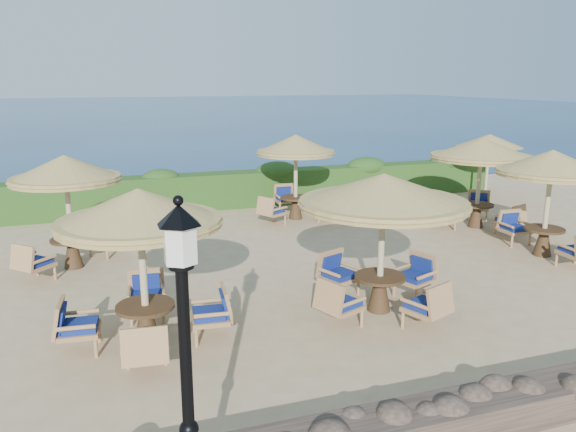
{
  "coord_description": "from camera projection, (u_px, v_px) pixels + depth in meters",
  "views": [
    {
      "loc": [
        -5.4,
        -11.37,
        4.32
      ],
      "look_at": [
        -1.44,
        0.27,
        1.3
      ],
      "focal_mm": 35.0,
      "sensor_mm": 36.0,
      "label": 1
    }
  ],
  "objects": [
    {
      "name": "lamp_post",
      "position": [
        187.0,
        394.0,
        5.05
      ],
      "size": [
        0.44,
        0.44,
        3.31
      ],
      "color": "black",
      "rests_on": "ground"
    },
    {
      "name": "hedge",
      "position": [
        263.0,
        188.0,
        19.65
      ],
      "size": [
        18.0,
        0.9,
        1.2
      ],
      "primitive_type": "cube",
      "color": "#1D3E14",
      "rests_on": "ground"
    },
    {
      "name": "cafe_set_0",
      "position": [
        141.0,
        242.0,
        8.95
      ],
      "size": [
        2.85,
        2.85,
        2.65
      ],
      "color": "tan",
      "rests_on": "ground"
    },
    {
      "name": "cafe_set_3",
      "position": [
        67.0,
        186.0,
        12.73
      ],
      "size": [
        2.48,
        2.47,
        2.65
      ],
      "color": "tan",
      "rests_on": "ground"
    },
    {
      "name": "ground",
      "position": [
        349.0,
        268.0,
        13.17
      ],
      "size": [
        120.0,
        120.0,
        0.0
      ],
      "primitive_type": "plane",
      "color": "tan",
      "rests_on": "ground"
    },
    {
      "name": "cafe_set_2",
      "position": [
        550.0,
        178.0,
        13.62
      ],
      "size": [
        2.61,
        2.82,
        2.65
      ],
      "color": "tan",
      "rests_on": "ground"
    },
    {
      "name": "cafe_set_5",
      "position": [
        481.0,
        163.0,
        16.32
      ],
      "size": [
        2.93,
        2.93,
        2.65
      ],
      "color": "tan",
      "rests_on": "ground"
    },
    {
      "name": "cafe_set_4",
      "position": [
        296.0,
        162.0,
        17.34
      ],
      "size": [
        2.77,
        2.63,
        2.65
      ],
      "color": "tan",
      "rests_on": "ground"
    },
    {
      "name": "sea",
      "position": [
        135.0,
        111.0,
        77.53
      ],
      "size": [
        160.0,
        160.0,
        0.0
      ],
      "primitive_type": "plane",
      "color": "navy",
      "rests_on": "ground"
    },
    {
      "name": "extra_parasol",
      "position": [
        490.0,
        141.0,
        19.88
      ],
      "size": [
        2.3,
        2.3,
        2.41
      ],
      "color": "tan",
      "rests_on": "ground"
    },
    {
      "name": "cafe_set_1",
      "position": [
        383.0,
        214.0,
        10.28
      ],
      "size": [
        3.14,
        3.14,
        2.65
      ],
      "color": "tan",
      "rests_on": "ground"
    },
    {
      "name": "stone_wall",
      "position": [
        548.0,
        397.0,
        7.42
      ],
      "size": [
        15.0,
        0.65,
        0.44
      ],
      "primitive_type": "cube",
      "color": "brown",
      "rests_on": "ground"
    }
  ]
}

